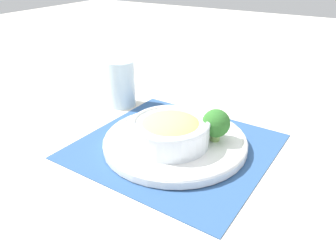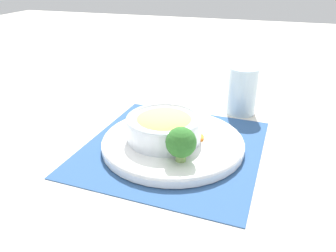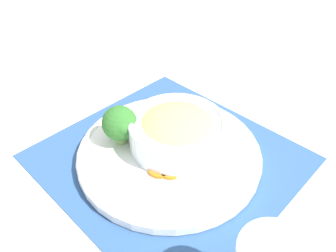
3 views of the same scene
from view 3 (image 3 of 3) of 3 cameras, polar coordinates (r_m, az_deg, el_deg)
name	(u,v)px [view 3 (image 3 of 3)]	position (r m, az deg, el deg)	size (l,w,h in m)	color
ground_plane	(169,158)	(0.59, 0.18, -5.57)	(4.00, 4.00, 0.00)	beige
placemat	(169,157)	(0.58, 0.18, -5.43)	(0.42, 0.40, 0.00)	#2D5184
plate	(169,152)	(0.58, 0.18, -4.48)	(0.32, 0.32, 0.02)	white
bowl	(176,129)	(0.56, 1.38, -0.54)	(0.17, 0.17, 0.06)	silver
broccoli_floret	(120,124)	(0.57, -8.40, 0.42)	(0.06, 0.06, 0.07)	#84AD5B
carrot_slice_near	(160,169)	(0.54, -1.41, -7.45)	(0.04, 0.04, 0.01)	orange
carrot_slice_middle	(170,170)	(0.53, 0.38, -7.63)	(0.04, 0.04, 0.01)	orange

